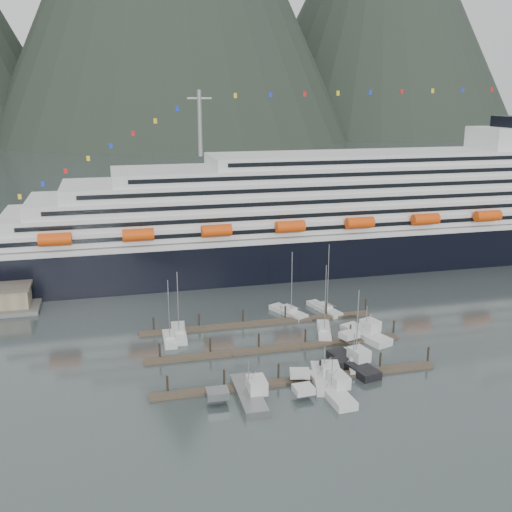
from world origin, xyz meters
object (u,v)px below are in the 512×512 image
object	(u,v)px
sailboat_e	(179,333)
trawler_d	(352,363)
sailboat_f	(288,312)
sailboat_g	(324,309)
trawler_e	(365,334)
trawler_c	(331,388)
trawler_a	(248,394)
sailboat_a	(170,339)
sailboat_h	(355,362)
trawler_b	(323,377)
sailboat_d	(324,331)
cruise_ship	(348,220)

from	to	relation	value
sailboat_e	trawler_d	world-z (taller)	sailboat_e
sailboat_f	sailboat_g	bearing A→B (deg)	-113.63
sailboat_g	trawler_d	world-z (taller)	sailboat_g
sailboat_e	trawler_e	xyz separation A→B (m)	(34.48, -10.02, 0.48)
sailboat_g	trawler_c	size ratio (longest dim) A/B	1.23
trawler_e	sailboat_e	bearing A→B (deg)	55.10
sailboat_g	trawler_c	world-z (taller)	sailboat_g
sailboat_e	sailboat_g	xyz separation A→B (m)	(32.13, 5.98, 0.01)
sailboat_g	trawler_a	distance (m)	41.95
trawler_c	sailboat_a	bearing A→B (deg)	36.19
sailboat_a	trawler_a	xyz separation A→B (m)	(9.19, -25.36, 0.49)
sailboat_f	trawler_c	xyz separation A→B (m)	(-3.85, -35.00, 0.39)
sailboat_h	trawler_e	distance (m)	12.09
sailboat_a	sailboat_e	world-z (taller)	sailboat_e
trawler_b	trawler_c	size ratio (longest dim) A/B	0.87
trawler_d	trawler_e	distance (m)	13.65
sailboat_d	sailboat_h	xyz separation A→B (m)	(0.28, -14.45, 0.03)
trawler_b	trawler_c	bearing A→B (deg)	-169.71
trawler_b	trawler_d	distance (m)	7.53
trawler_a	trawler_c	world-z (taller)	trawler_a
sailboat_e	sailboat_a	bearing A→B (deg)	143.51
sailboat_f	trawler_a	distance (m)	37.69
trawler_d	trawler_c	bearing A→B (deg)	125.53
trawler_d	trawler_e	xyz separation A→B (m)	(7.47, 11.43, 0.02)
trawler_c	sailboat_h	bearing A→B (deg)	-45.18
sailboat_f	trawler_d	bearing A→B (deg)	162.65
cruise_ship	sailboat_e	bearing A→B (deg)	-141.51
sailboat_d	trawler_e	distance (m)	8.03
trawler_d	sailboat_f	bearing A→B (deg)	-5.97
sailboat_h	sailboat_d	bearing A→B (deg)	15.69
sailboat_e	trawler_c	world-z (taller)	sailboat_e
sailboat_a	sailboat_e	bearing A→B (deg)	-39.08
sailboat_f	trawler_a	world-z (taller)	sailboat_f
sailboat_e	trawler_e	distance (m)	35.91
sailboat_e	trawler_d	distance (m)	34.50
cruise_ship	sailboat_h	world-z (taller)	cruise_ship
trawler_a	trawler_c	bearing A→B (deg)	-94.42
cruise_ship	trawler_c	xyz separation A→B (m)	(-31.33, -69.95, -11.21)
trawler_d	trawler_e	size ratio (longest dim) A/B	1.04
sailboat_d	sailboat_e	bearing A→B (deg)	95.53
sailboat_d	trawler_b	distance (m)	20.62
sailboat_f	trawler_c	size ratio (longest dim) A/B	1.15
sailboat_f	cruise_ship	bearing A→B (deg)	-61.80
sailboat_e	trawler_d	bearing A→B (deg)	-124.27
sailboat_g	trawler_b	world-z (taller)	sailboat_g
sailboat_a	trawler_d	world-z (taller)	sailboat_a
sailboat_g	trawler_c	xyz separation A→B (m)	(-11.98, -35.00, 0.40)
sailboat_d	sailboat_e	xyz separation A→B (m)	(-27.70, 5.75, 0.01)
cruise_ship	sailboat_h	distance (m)	66.51
sailboat_a	trawler_c	world-z (taller)	sailboat_a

